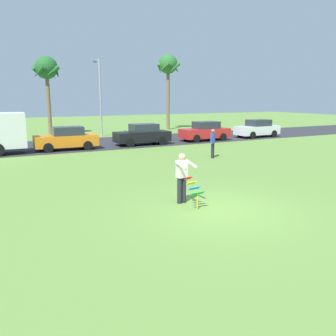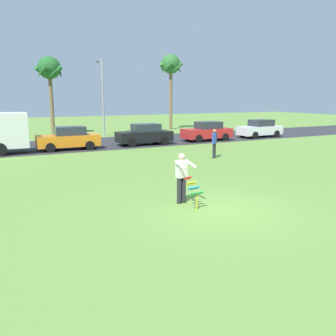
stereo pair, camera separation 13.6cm
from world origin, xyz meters
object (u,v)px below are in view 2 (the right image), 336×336
at_px(person_kite_flyer, 182,176).
at_px(parked_car_black, 145,135).
at_px(parked_car_red, 207,131).
at_px(streetlight_pole, 102,93).
at_px(kite_held, 194,189).
at_px(palm_tree_centre_far, 171,67).
at_px(palm_tree_right_near, 49,71).
at_px(person_walker_near, 214,143).
at_px(parked_car_white, 260,129).
at_px(parked_car_orange, 69,139).

bearing_deg(person_kite_flyer, parked_car_black, 71.18).
height_order(parked_car_red, streetlight_pole, streetlight_pole).
relative_size(kite_held, parked_car_black, 0.24).
relative_size(person_kite_flyer, palm_tree_centre_far, 0.21).
distance_m(parked_car_black, palm_tree_centre_far, 14.77).
height_order(palm_tree_right_near, person_walker_near, palm_tree_right_near).
xyz_separation_m(parked_car_red, palm_tree_centre_far, (2.25, 10.87, 6.07)).
relative_size(parked_car_white, palm_tree_right_near, 0.58).
xyz_separation_m(parked_car_black, person_walker_near, (1.28, -7.48, 0.16)).
xyz_separation_m(person_kite_flyer, person_walker_near, (6.27, 7.17, -0.02)).
xyz_separation_m(palm_tree_right_near, palm_tree_centre_far, (12.94, 0.15, 0.81)).
relative_size(palm_tree_right_near, palm_tree_centre_far, 0.89).
bearing_deg(parked_car_red, parked_car_white, 0.01).
bearing_deg(parked_car_black, palm_tree_centre_far, 53.81).
height_order(kite_held, person_walker_near, person_walker_near).
xyz_separation_m(kite_held, parked_car_orange, (-0.80, 15.33, 0.11)).
relative_size(parked_car_black, palm_tree_right_near, 0.57).
relative_size(parked_car_white, person_walker_near, 2.46).
bearing_deg(palm_tree_centre_far, palm_tree_right_near, -179.35).
height_order(palm_tree_right_near, streetlight_pole, palm_tree_right_near).
xyz_separation_m(person_kite_flyer, parked_car_red, (10.70, 14.65, -0.18)).
bearing_deg(parked_car_orange, streetlight_pole, 57.33).
xyz_separation_m(parked_car_black, parked_car_red, (5.71, 0.00, 0.00)).
xyz_separation_m(palm_tree_right_near, person_walker_near, (6.26, -18.20, -5.10)).
bearing_deg(streetlight_pole, parked_car_black, -82.87).
bearing_deg(palm_tree_right_near, palm_tree_centre_far, 0.65).
distance_m(person_kite_flyer, palm_tree_right_near, 25.87).
bearing_deg(parked_car_orange, palm_tree_right_near, 86.00).
relative_size(person_kite_flyer, streetlight_pole, 0.25).
bearing_deg(parked_car_white, streetlight_pole, 148.89).
distance_m(parked_car_red, person_walker_near, 8.69).
bearing_deg(palm_tree_centre_far, kite_held, -116.18).
xyz_separation_m(parked_car_black, palm_tree_right_near, (-4.98, 10.72, 5.26)).
relative_size(parked_car_black, parked_car_white, 0.99).
bearing_deg(person_walker_near, person_kite_flyer, -131.17).
height_order(kite_held, parked_car_orange, parked_car_orange).
relative_size(parked_car_red, palm_tree_centre_far, 0.51).
relative_size(streetlight_pole, person_walker_near, 4.05).
height_order(kite_held, parked_car_red, parked_car_red).
relative_size(person_kite_flyer, kite_held, 1.70).
bearing_deg(parked_car_orange, palm_tree_centre_far, 38.46).
distance_m(parked_car_black, parked_car_red, 5.71).
bearing_deg(parked_car_white, parked_car_black, -179.99).
height_order(person_kite_flyer, streetlight_pole, streetlight_pole).
bearing_deg(kite_held, parked_car_white, 43.11).
bearing_deg(parked_car_white, palm_tree_centre_far, 107.83).
distance_m(parked_car_orange, palm_tree_right_near, 11.97).
bearing_deg(kite_held, person_walker_near, 51.68).
bearing_deg(person_kite_flyer, palm_tree_centre_far, 63.10).
height_order(parked_car_black, person_walker_near, person_walker_near).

